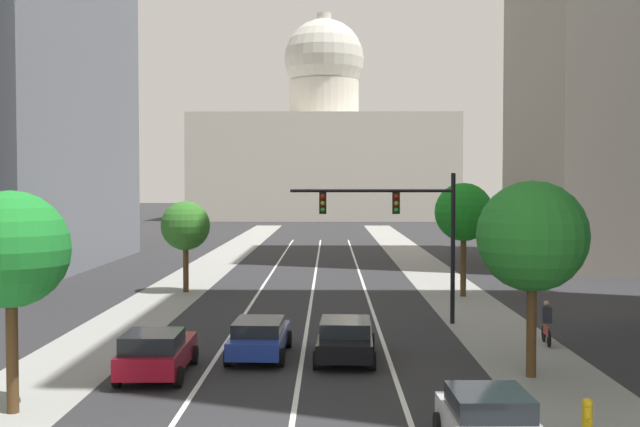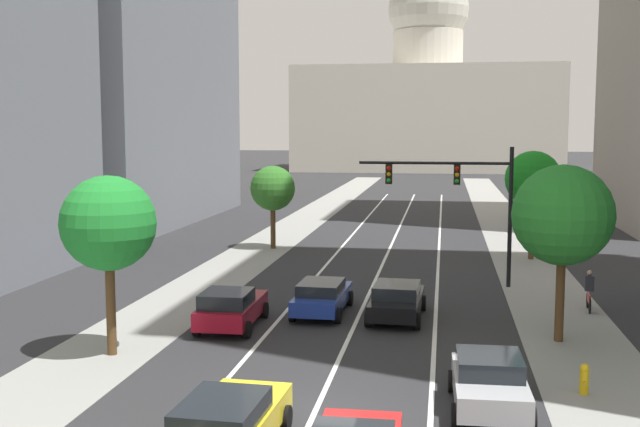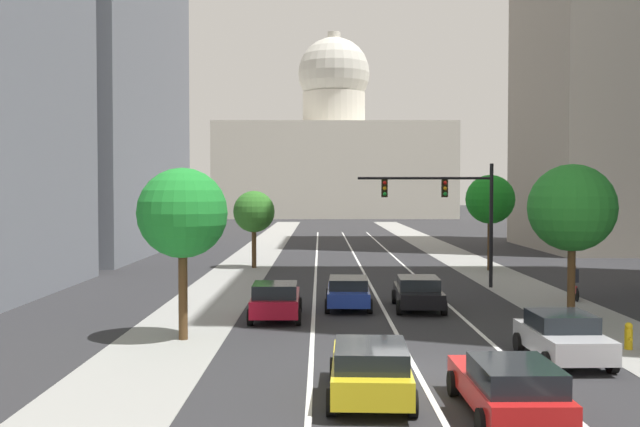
% 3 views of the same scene
% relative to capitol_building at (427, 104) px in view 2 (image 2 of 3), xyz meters
% --- Properties ---
extents(ground_plane, '(400.00, 400.00, 0.00)m').
position_rel_capitol_building_xyz_m(ground_plane, '(0.00, -84.94, -11.98)').
color(ground_plane, '#2B2B2D').
extents(sidewalk_left, '(3.83, 130.00, 0.01)m').
position_rel_capitol_building_xyz_m(sidewalk_left, '(-8.10, -89.94, -11.97)').
color(sidewalk_left, gray).
rests_on(sidewalk_left, ground).
extents(sidewalk_right, '(3.83, 130.00, 0.01)m').
position_rel_capitol_building_xyz_m(sidewalk_right, '(8.10, -89.94, -11.97)').
color(sidewalk_right, gray).
rests_on(sidewalk_right, ground).
extents(lane_stripe_left, '(0.16, 90.00, 0.01)m').
position_rel_capitol_building_xyz_m(lane_stripe_left, '(-3.09, -99.94, -11.96)').
color(lane_stripe_left, white).
rests_on(lane_stripe_left, ground).
extents(lane_stripe_center, '(0.16, 90.00, 0.01)m').
position_rel_capitol_building_xyz_m(lane_stripe_center, '(0.00, -99.94, -11.96)').
color(lane_stripe_center, white).
rests_on(lane_stripe_center, ground).
extents(lane_stripe_right, '(0.16, 90.00, 0.01)m').
position_rel_capitol_building_xyz_m(lane_stripe_right, '(3.09, -99.94, -11.96)').
color(lane_stripe_right, white).
rests_on(lane_stripe_right, ground).
extents(capitol_building, '(46.26, 26.08, 37.32)m').
position_rel_capitol_building_xyz_m(capitol_building, '(0.00, 0.00, 0.00)').
color(capitol_building, beige).
rests_on(capitol_building, ground).
extents(car_silver, '(2.18, 4.07, 1.50)m').
position_rel_capitol_building_xyz_m(car_silver, '(4.63, -123.50, -11.19)').
color(car_silver, '#B2B5BA').
rests_on(car_silver, ground).
extents(car_crimson, '(2.17, 4.48, 1.56)m').
position_rel_capitol_building_xyz_m(car_crimson, '(-4.63, -116.19, -11.18)').
color(car_crimson, maroon).
rests_on(car_crimson, ground).
extents(car_blue, '(2.15, 4.72, 1.40)m').
position_rel_capitol_building_xyz_m(car_blue, '(-1.55, -113.35, -11.23)').
color(car_blue, '#1E389E').
rests_on(car_blue, ground).
extents(car_yellow, '(2.28, 4.67, 1.49)m').
position_rel_capitol_building_xyz_m(car_yellow, '(-1.55, -127.44, -11.19)').
color(car_yellow, yellow).
rests_on(car_yellow, ground).
extents(car_black, '(2.27, 4.67, 1.44)m').
position_rel_capitol_building_xyz_m(car_black, '(1.54, -113.70, -11.22)').
color(car_black, black).
rests_on(car_black, ground).
extents(traffic_signal_mast, '(7.35, 0.39, 6.74)m').
position_rel_capitol_building_xyz_m(traffic_signal_mast, '(4.21, -106.62, -7.32)').
color(traffic_signal_mast, black).
rests_on(traffic_signal_mast, ground).
extents(fire_hydrant, '(0.26, 0.35, 0.91)m').
position_rel_capitol_building_xyz_m(fire_hydrant, '(7.41, -121.82, -11.51)').
color(fire_hydrant, yellow).
rests_on(fire_hydrant, ground).
extents(cyclist, '(0.38, 1.70, 1.72)m').
position_rel_capitol_building_xyz_m(cyclist, '(9.40, -111.10, -11.12)').
color(cyclist, black).
rests_on(cyclist, ground).
extents(street_tree_near_right, '(3.23, 3.23, 6.32)m').
position_rel_capitol_building_xyz_m(street_tree_near_right, '(8.41, -98.21, -7.30)').
color(street_tree_near_right, '#51381E').
rests_on(street_tree_near_right, ground).
extents(street_tree_near_left, '(3.18, 3.18, 6.08)m').
position_rel_capitol_building_xyz_m(street_tree_near_left, '(-7.65, -120.24, -7.52)').
color(street_tree_near_left, '#51381E').
rests_on(street_tree_near_left, ground).
extents(street_tree_mid_right, '(3.58, 3.58, 6.36)m').
position_rel_capitol_building_xyz_m(street_tree_mid_right, '(7.49, -116.14, -7.43)').
color(street_tree_mid_right, '#51381E').
rests_on(street_tree_mid_right, ground).
extents(street_tree_mid_left, '(2.83, 2.83, 5.26)m').
position_rel_capitol_building_xyz_m(street_tree_mid_left, '(-7.32, -96.71, -8.16)').
color(street_tree_mid_left, '#51381E').
rests_on(street_tree_mid_left, ground).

